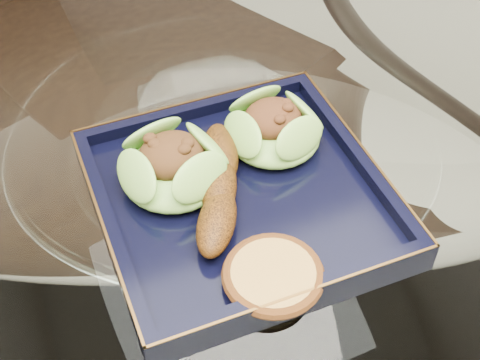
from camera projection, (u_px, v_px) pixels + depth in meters
name	position (u px, v px, depth m)	size (l,w,h in m)	color
dining_table	(226.00, 261.00, 0.82)	(1.13, 1.13, 0.77)	white
dining_chair	(112.00, 113.00, 1.19)	(0.49, 0.49, 0.86)	#321D10
navy_plate	(240.00, 201.00, 0.65)	(0.27, 0.27, 0.02)	black
lettuce_wrap_left	(174.00, 168.00, 0.65)	(0.10, 0.10, 0.04)	#56912A
lettuce_wrap_right	(274.00, 131.00, 0.68)	(0.10, 0.10, 0.03)	#54972B
roasted_plantain	(219.00, 186.00, 0.63)	(0.16, 0.03, 0.03)	#5D3109
crumb_patty	(273.00, 276.00, 0.57)	(0.08, 0.08, 0.01)	gold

